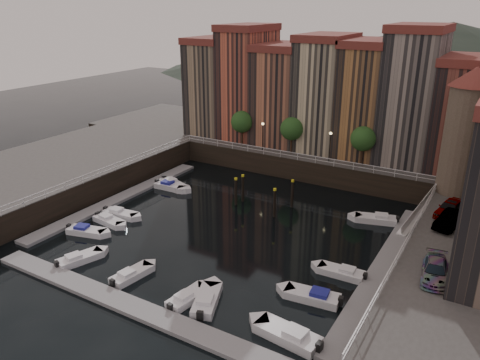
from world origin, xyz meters
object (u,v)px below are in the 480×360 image
Objects in this scene: boat_left_2 at (120,214)px; mooring_pilings at (261,194)px; boat_left_0 at (86,231)px; gangway at (419,210)px; car_b at (451,221)px; car_c at (435,272)px; corner_tower at (467,130)px; boat_left_1 at (109,221)px; car_a at (450,209)px.

mooring_pilings is at bearing 33.57° from boat_left_2.
boat_left_0 is at bearing -129.20° from mooring_pilings.
car_b reaches higher than gangway.
car_c is (33.59, -0.66, 3.34)m from boat_left_2.
boat_left_0 is at bearing -141.14° from car_b.
mooring_pilings is at bearing -156.23° from corner_tower.
boat_left_1 is 1.96m from boat_left_2.
gangway is at bearing 152.17° from car_a.
boat_left_1 is 0.92× the size of car_c.
car_b reaches higher than boat_left_1.
gangway is 16.00m from car_c.
gangway reaches higher than boat_left_0.
corner_tower is at bearing 24.50° from boat_left_2.
boat_left_0 is at bearing -146.36° from gangway.
mooring_pilings is 1.38× the size of car_c.
boat_left_0 is 1.05× the size of boat_left_1.
gangway is at bearing 18.93° from boat_left_0.
car_c is at bearing -7.19° from boat_left_2.
car_c reaches higher than mooring_pilings.
boat_left_0 is 3.07m from boat_left_1.
boat_left_2 is at bearing 171.59° from car_c.
boat_left_2 is at bearing 75.36° from boat_left_0.
car_a is (3.18, -2.70, 1.89)m from gangway.
gangway is 1.94× the size of boat_left_1.
car_b is at bearing -68.89° from car_a.
corner_tower is 39.16m from boat_left_2.
car_c is at bearing 8.95° from boat_left_1.
corner_tower reaches higher than car_b.
mooring_pilings reaches higher than boat_left_0.
car_a reaches higher than boat_left_2.
corner_tower reaches higher than boat_left_1.
car_a is (32.70, 14.02, 3.48)m from boat_left_1.
car_a is (0.28, -7.20, -6.39)m from corner_tower.
boat_left_1 is 0.91× the size of car_a.
gangway is 6.73m from car_b.
car_c is at bearing -7.33° from boat_left_0.
mooring_pilings is 20.83m from car_b.
car_b is (33.32, 9.38, 3.41)m from boat_left_2.
car_c is (3.86, -15.43, 1.76)m from gangway.
car_b is (3.59, -5.39, 1.84)m from gangway.
car_c is at bearing -74.50° from car_a.
car_a is 1.01× the size of car_c.
boat_left_1 is at bearing -135.02° from mooring_pilings.
gangway is 33.96m from boat_left_1.
car_c is at bearing -87.25° from corner_tower.
corner_tower is 3.02× the size of car_b.
mooring_pilings is 1.44× the size of boat_left_2.
gangway is 1.76× the size of car_a.
car_b is at bearing 9.66° from boat_left_2.
car_b is 0.98× the size of car_c.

